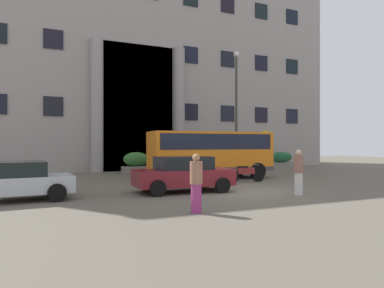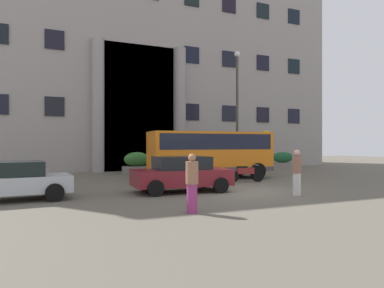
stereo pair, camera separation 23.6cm
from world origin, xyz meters
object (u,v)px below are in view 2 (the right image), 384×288
at_px(parked_estate_mid, 182,174).
at_px(motorcycle_near_kerb, 32,181).
at_px(hedge_planter_east, 231,161).
at_px(pedestrian_woman_dark_dress, 192,183).
at_px(scooter_by_planter, 245,173).
at_px(hedge_planter_west, 283,161).
at_px(pedestrian_child_trailing, 297,172).
at_px(lamppost_plaza_centre, 237,102).
at_px(hedge_planter_entrance_left, 137,163).
at_px(parked_sedan_second, 10,181).
at_px(bus_stop_sign, 266,147).
at_px(orange_minibus, 210,151).
at_px(motorcycle_far_end, 176,176).

bearing_deg(parked_estate_mid, motorcycle_near_kerb, 160.29).
relative_size(hedge_planter_east, pedestrian_woman_dark_dress, 1.19).
bearing_deg(scooter_by_planter, hedge_planter_west, 52.23).
distance_m(parked_estate_mid, motorcycle_near_kerb, 6.06).
distance_m(pedestrian_child_trailing, lamppost_plaza_centre, 12.02).
relative_size(scooter_by_planter, pedestrian_child_trailing, 1.13).
bearing_deg(hedge_planter_west, hedge_planter_entrance_left, -179.08).
xyz_separation_m(hedge_planter_entrance_left, parked_sedan_second, (-6.87, -9.14, 0.01)).
bearing_deg(hedge_planter_entrance_left, scooter_by_planter, -63.13).
height_order(bus_stop_sign, parked_sedan_second, bus_stop_sign).
xyz_separation_m(orange_minibus, motorcycle_far_end, (-2.96, -2.31, -1.13)).
bearing_deg(bus_stop_sign, hedge_planter_east, 95.37).
height_order(scooter_by_planter, pedestrian_woman_dark_dress, pedestrian_woman_dark_dress).
bearing_deg(motorcycle_far_end, hedge_planter_west, 17.11).
bearing_deg(lamppost_plaza_centre, orange_minibus, -137.95).
height_order(parked_estate_mid, motorcycle_far_end, parked_estate_mid).
xyz_separation_m(parked_estate_mid, scooter_by_planter, (4.33, 2.08, -0.28)).
bearing_deg(hedge_planter_entrance_left, bus_stop_sign, -24.06).
bearing_deg(hedge_planter_east, bus_stop_sign, -84.63).
relative_size(hedge_planter_west, motorcycle_far_end, 1.13).
bearing_deg(hedge_planter_east, orange_minibus, -129.49).
bearing_deg(parked_sedan_second, pedestrian_woman_dark_dress, -46.67).
xyz_separation_m(scooter_by_planter, motorcycle_far_end, (-3.71, 0.10, -0.00)).
xyz_separation_m(parked_sedan_second, pedestrian_woman_dark_dress, (4.85, -4.48, 0.15)).
bearing_deg(scooter_by_planter, pedestrian_woman_dark_dress, -122.14).
bearing_deg(hedge_planter_west, hedge_planter_east, 176.22).
xyz_separation_m(orange_minibus, motorcycle_near_kerb, (-9.18, -2.20, -1.13)).
bearing_deg(pedestrian_child_trailing, motorcycle_far_end, 50.84).
bearing_deg(hedge_planter_west, orange_minibus, -150.68).
distance_m(scooter_by_planter, pedestrian_woman_dark_dress, 8.53).
bearing_deg(hedge_planter_entrance_left, hedge_planter_east, 3.86).
bearing_deg(hedge_planter_east, hedge_planter_entrance_left, -176.14).
bearing_deg(orange_minibus, bus_stop_sign, 21.18).
distance_m(hedge_planter_entrance_left, motorcycle_far_end, 7.21).
distance_m(motorcycle_near_kerb, pedestrian_child_trailing, 10.51).
relative_size(hedge_planter_west, pedestrian_woman_dark_dress, 1.31).
xyz_separation_m(orange_minibus, hedge_planter_east, (4.45, 5.39, -0.89)).
bearing_deg(lamppost_plaza_centre, parked_estate_mid, -133.02).
height_order(hedge_planter_east, pedestrian_woman_dark_dress, pedestrian_woman_dark_dress).
relative_size(hedge_planter_entrance_left, hedge_planter_east, 0.88).
relative_size(orange_minibus, motorcycle_near_kerb, 3.61).
distance_m(orange_minibus, pedestrian_child_trailing, 7.22).
relative_size(hedge_planter_east, parked_estate_mid, 0.50).
bearing_deg(pedestrian_child_trailing, hedge_planter_west, -17.19).
bearing_deg(pedestrian_woman_dark_dress, hedge_planter_east, 92.88).
height_order(hedge_planter_entrance_left, lamppost_plaza_centre, lamppost_plaza_centre).
distance_m(hedge_planter_west, pedestrian_child_trailing, 15.23).
distance_m(parked_estate_mid, pedestrian_woman_dark_dress, 4.45).
xyz_separation_m(hedge_planter_entrance_left, lamppost_plaza_centre, (6.82, -1.41, 4.18)).
bearing_deg(scooter_by_planter, parked_sedan_second, -160.05).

